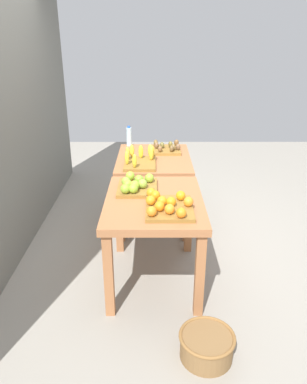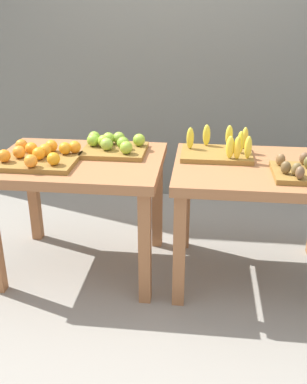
% 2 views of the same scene
% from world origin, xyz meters
% --- Properties ---
extents(ground_plane, '(8.00, 8.00, 0.00)m').
position_xyz_m(ground_plane, '(0.00, 0.00, 0.00)').
color(ground_plane, gray).
extents(back_wall, '(4.40, 0.12, 3.00)m').
position_xyz_m(back_wall, '(0.00, 1.35, 1.50)').
color(back_wall, slate).
rests_on(back_wall, ground_plane).
extents(display_table_left, '(1.04, 0.80, 0.77)m').
position_xyz_m(display_table_left, '(-0.56, 0.00, 0.66)').
color(display_table_left, '#A4673E').
rests_on(display_table_left, ground_plane).
extents(display_table_right, '(1.04, 0.80, 0.77)m').
position_xyz_m(display_table_right, '(0.56, 0.00, 0.66)').
color(display_table_right, '#A4673E').
rests_on(display_table_right, ground_plane).
extents(orange_bin, '(0.47, 0.39, 0.11)m').
position_xyz_m(orange_bin, '(-0.77, -0.10, 0.82)').
color(orange_bin, olive).
rests_on(orange_bin, display_table_left).
extents(apple_bin, '(0.41, 0.34, 0.11)m').
position_xyz_m(apple_bin, '(-0.37, 0.16, 0.82)').
color(apple_bin, olive).
rests_on(apple_bin, display_table_left).
extents(banana_crate, '(0.44, 0.32, 0.17)m').
position_xyz_m(banana_crate, '(0.32, 0.14, 0.82)').
color(banana_crate, olive).
rests_on(banana_crate, display_table_right).
extents(kiwi_bin, '(0.36, 0.33, 0.10)m').
position_xyz_m(kiwi_bin, '(0.79, -0.14, 0.81)').
color(kiwi_bin, olive).
rests_on(kiwi_bin, display_table_right).
extents(water_bottle, '(0.06, 0.06, 0.24)m').
position_xyz_m(water_bottle, '(1.02, 0.30, 0.89)').
color(water_bottle, silver).
rests_on(water_bottle, display_table_right).
extents(watermelon_pile, '(0.66, 0.62, 0.48)m').
position_xyz_m(watermelon_pile, '(1.49, -0.26, 0.17)').
color(watermelon_pile, '#36643D').
rests_on(watermelon_pile, ground_plane).
extents(wicker_basket, '(0.38, 0.38, 0.18)m').
position_xyz_m(wicker_basket, '(-1.44, -0.35, 0.10)').
color(wicker_basket, brown).
rests_on(wicker_basket, ground_plane).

